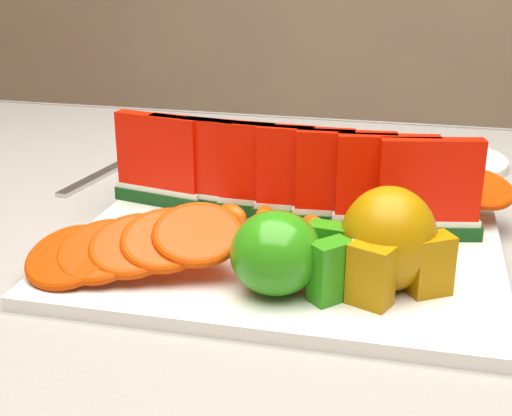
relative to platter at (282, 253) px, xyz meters
The scene contains 11 objects.
table 0.12m from the platter, 139.04° to the left, with size 1.40×0.90×0.75m.
tablecloth 0.07m from the platter, 139.04° to the left, with size 1.53×1.03×0.20m.
platter is the anchor object (origin of this frame).
apple_cluster 0.10m from the platter, 77.04° to the right, with size 0.11×0.10×0.07m.
pear_cluster 0.12m from the platter, 28.92° to the right, with size 0.10×0.10×0.09m.
side_plate 0.37m from the platter, 67.26° to the left, with size 0.24×0.24×0.01m.
fork 0.33m from the platter, 143.77° to the left, with size 0.04×0.20×0.00m.
watermelon_row 0.09m from the platter, 98.74° to the left, with size 0.39×0.07×0.10m.
orange_fan_front 0.14m from the platter, 144.24° to the right, with size 0.20×0.13×0.05m.
orange_fan_back 0.13m from the platter, 73.04° to the left, with size 0.37×0.10×0.05m.
tangerine_segments 0.03m from the platter, 57.84° to the left, with size 0.20×0.07×0.02m.
Camera 1 is at (0.16, -0.63, 1.04)m, focal length 50.00 mm.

